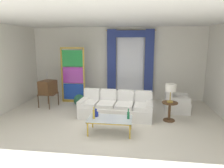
{
  "coord_description": "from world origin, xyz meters",
  "views": [
    {
      "loc": [
        0.93,
        -5.68,
        2.42
      ],
      "look_at": [
        0.06,
        0.9,
        1.05
      ],
      "focal_mm": 33.22,
      "sensor_mm": 36.0,
      "label": 1
    }
  ],
  "objects_px": {
    "couch_white_long": "(116,107)",
    "armchair_white": "(175,103)",
    "peacock_figurine": "(78,100)",
    "coffee_table": "(110,120)",
    "stained_glass_divider": "(73,76)",
    "table_lamp_brass": "(171,88)",
    "vintage_tv": "(48,88)",
    "bottle_blue_decanter": "(94,114)",
    "bottle_crystal_tall": "(96,114)",
    "bottle_amber_squat": "(128,115)",
    "round_side_table": "(169,110)"
  },
  "relations": [
    {
      "from": "couch_white_long",
      "to": "round_side_table",
      "type": "distance_m",
      "value": 1.68
    },
    {
      "from": "peacock_figurine",
      "to": "round_side_table",
      "type": "bearing_deg",
      "value": -18.62
    },
    {
      "from": "couch_white_long",
      "to": "bottle_crystal_tall",
      "type": "height_order",
      "value": "couch_white_long"
    },
    {
      "from": "couch_white_long",
      "to": "bottle_amber_squat",
      "type": "distance_m",
      "value": 1.35
    },
    {
      "from": "coffee_table",
      "to": "bottle_blue_decanter",
      "type": "bearing_deg",
      "value": -170.2
    },
    {
      "from": "vintage_tv",
      "to": "peacock_figurine",
      "type": "xyz_separation_m",
      "value": [
        1.1,
        0.2,
        -0.51
      ]
    },
    {
      "from": "peacock_figurine",
      "to": "round_side_table",
      "type": "relative_size",
      "value": 1.01
    },
    {
      "from": "vintage_tv",
      "to": "round_side_table",
      "type": "height_order",
      "value": "vintage_tv"
    },
    {
      "from": "coffee_table",
      "to": "stained_glass_divider",
      "type": "distance_m",
      "value": 3.33
    },
    {
      "from": "bottle_amber_squat",
      "to": "bottle_crystal_tall",
      "type": "bearing_deg",
      "value": 174.95
    },
    {
      "from": "couch_white_long",
      "to": "bottle_crystal_tall",
      "type": "relative_size",
      "value": 10.75
    },
    {
      "from": "coffee_table",
      "to": "peacock_figurine",
      "type": "height_order",
      "value": "peacock_figurine"
    },
    {
      "from": "armchair_white",
      "to": "bottle_amber_squat",
      "type": "bearing_deg",
      "value": -127.51
    },
    {
      "from": "vintage_tv",
      "to": "armchair_white",
      "type": "distance_m",
      "value": 4.68
    },
    {
      "from": "couch_white_long",
      "to": "stained_glass_divider",
      "type": "height_order",
      "value": "stained_glass_divider"
    },
    {
      "from": "bottle_crystal_tall",
      "to": "table_lamp_brass",
      "type": "xyz_separation_m",
      "value": [
        2.1,
        0.99,
        0.54
      ]
    },
    {
      "from": "bottle_crystal_tall",
      "to": "round_side_table",
      "type": "distance_m",
      "value": 2.32
    },
    {
      "from": "armchair_white",
      "to": "round_side_table",
      "type": "relative_size",
      "value": 1.46
    },
    {
      "from": "peacock_figurine",
      "to": "table_lamp_brass",
      "type": "height_order",
      "value": "table_lamp_brass"
    },
    {
      "from": "couch_white_long",
      "to": "armchair_white",
      "type": "bearing_deg",
      "value": 20.79
    },
    {
      "from": "bottle_blue_decanter",
      "to": "vintage_tv",
      "type": "height_order",
      "value": "vintage_tv"
    },
    {
      "from": "bottle_blue_decanter",
      "to": "peacock_figurine",
      "type": "relative_size",
      "value": 0.54
    },
    {
      "from": "vintage_tv",
      "to": "peacock_figurine",
      "type": "height_order",
      "value": "vintage_tv"
    },
    {
      "from": "armchair_white",
      "to": "stained_glass_divider",
      "type": "relative_size",
      "value": 0.4
    },
    {
      "from": "peacock_figurine",
      "to": "bottle_amber_squat",
      "type": "bearing_deg",
      "value": -47.02
    },
    {
      "from": "vintage_tv",
      "to": "round_side_table",
      "type": "relative_size",
      "value": 2.26
    },
    {
      "from": "vintage_tv",
      "to": "peacock_figurine",
      "type": "distance_m",
      "value": 1.23
    },
    {
      "from": "table_lamp_brass",
      "to": "round_side_table",
      "type": "bearing_deg",
      "value": 180.0
    },
    {
      "from": "bottle_amber_squat",
      "to": "armchair_white",
      "type": "distance_m",
      "value": 2.55
    },
    {
      "from": "couch_white_long",
      "to": "bottle_crystal_tall",
      "type": "distance_m",
      "value": 1.26
    },
    {
      "from": "peacock_figurine",
      "to": "round_side_table",
      "type": "xyz_separation_m",
      "value": [
        3.22,
        -1.08,
        0.14
      ]
    },
    {
      "from": "couch_white_long",
      "to": "peacock_figurine",
      "type": "relative_size",
      "value": 3.98
    },
    {
      "from": "couch_white_long",
      "to": "bottle_blue_decanter",
      "type": "height_order",
      "value": "couch_white_long"
    },
    {
      "from": "couch_white_long",
      "to": "vintage_tv",
      "type": "relative_size",
      "value": 1.78
    },
    {
      "from": "bottle_amber_squat",
      "to": "couch_white_long",
      "type": "bearing_deg",
      "value": 110.22
    },
    {
      "from": "vintage_tv",
      "to": "bottle_crystal_tall",
      "type": "bearing_deg",
      "value": -40.14
    },
    {
      "from": "couch_white_long",
      "to": "armchair_white",
      "type": "relative_size",
      "value": 2.74
    },
    {
      "from": "round_side_table",
      "to": "table_lamp_brass",
      "type": "relative_size",
      "value": 1.04
    },
    {
      "from": "bottle_crystal_tall",
      "to": "bottle_amber_squat",
      "type": "relative_size",
      "value": 0.79
    },
    {
      "from": "stained_glass_divider",
      "to": "bottle_crystal_tall",
      "type": "bearing_deg",
      "value": -60.4
    },
    {
      "from": "couch_white_long",
      "to": "bottle_amber_squat",
      "type": "relative_size",
      "value": 8.49
    },
    {
      "from": "bottle_blue_decanter",
      "to": "bottle_crystal_tall",
      "type": "height_order",
      "value": "bottle_blue_decanter"
    },
    {
      "from": "armchair_white",
      "to": "round_side_table",
      "type": "distance_m",
      "value": 1.0
    },
    {
      "from": "bottle_blue_decanter",
      "to": "peacock_figurine",
      "type": "height_order",
      "value": "bottle_blue_decanter"
    },
    {
      "from": "couch_white_long",
      "to": "coffee_table",
      "type": "distance_m",
      "value": 1.28
    },
    {
      "from": "couch_white_long",
      "to": "table_lamp_brass",
      "type": "xyz_separation_m",
      "value": [
        1.67,
        -0.18,
        0.72
      ]
    },
    {
      "from": "vintage_tv",
      "to": "round_side_table",
      "type": "xyz_separation_m",
      "value": [
        4.32,
        -0.88,
        -0.37
      ]
    },
    {
      "from": "bottle_blue_decanter",
      "to": "peacock_figurine",
      "type": "xyz_separation_m",
      "value": [
        -1.1,
        2.26,
        -0.32
      ]
    },
    {
      "from": "peacock_figurine",
      "to": "table_lamp_brass",
      "type": "bearing_deg",
      "value": -18.62
    },
    {
      "from": "coffee_table",
      "to": "stained_glass_divider",
      "type": "relative_size",
      "value": 0.53
    }
  ]
}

